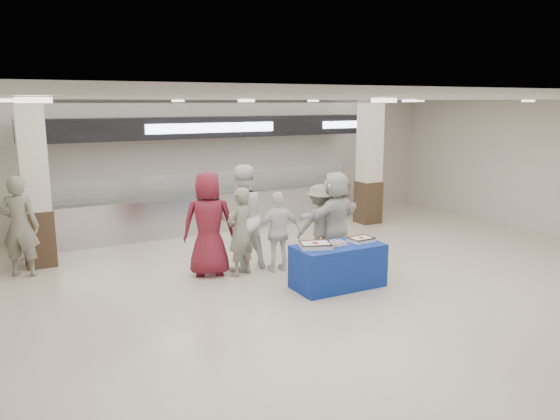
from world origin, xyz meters
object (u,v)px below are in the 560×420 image
sheet_cake_left (315,245)px  cupcake_tray (335,243)px  soldier_b (319,223)px  soldier_bg (20,226)px  display_table (338,266)px  chef_tall (241,218)px  civilian_maroon (209,224)px  soldier_a (240,232)px  sheet_cake_right (361,239)px  chef_short (279,232)px  civilian_white (335,217)px

sheet_cake_left → cupcake_tray: sheet_cake_left is taller
cupcake_tray → soldier_b: size_ratio=0.25×
sheet_cake_left → soldier_bg: soldier_bg is taller
display_table → chef_tall: chef_tall is taller
civilian_maroon → soldier_a: civilian_maroon is taller
display_table → sheet_cake_left: (-0.44, 0.04, 0.43)m
sheet_cake_right → soldier_a: size_ratio=0.26×
civilian_maroon → chef_short: civilian_maroon is taller
display_table → sheet_cake_right: sheet_cake_right is taller
cupcake_tray → soldier_b: soldier_b is taller
sheet_cake_left → sheet_cake_right: sheet_cake_left is taller
soldier_a → soldier_bg: size_ratio=0.88×
sheet_cake_left → civilian_white: 1.84m
civilian_maroon → soldier_a: 0.59m
soldier_a → chef_tall: chef_tall is taller
chef_tall → soldier_bg: chef_tall is taller
chef_short → civilian_white: (1.30, 0.04, 0.15)m
chef_short → soldier_bg: 4.72m
soldier_a → display_table: bearing=109.0°
soldier_bg → soldier_a: bearing=177.9°
soldier_a → chef_short: soldier_a is taller
sheet_cake_right → civilian_white: 1.39m
sheet_cake_left → civilian_white: size_ratio=0.33×
sheet_cake_right → cupcake_tray: bearing=178.7°
chef_short → soldier_b: 1.09m
soldier_a → civilian_white: 2.05m
sheet_cake_left → cupcake_tray: (0.38, -0.02, -0.02)m
chef_tall → display_table: bearing=113.2°
civilian_maroon → civilian_white: size_ratio=1.07×
chef_short → chef_tall: bearing=-30.0°
sheet_cake_right → soldier_bg: size_ratio=0.23×
display_table → cupcake_tray: (-0.06, 0.02, 0.41)m
civilian_maroon → display_table: bearing=156.1°
sheet_cake_left → civilian_white: civilian_white is taller
sheet_cake_left → cupcake_tray: bearing=-3.3°
sheet_cake_right → soldier_bg: soldier_bg is taller
cupcake_tray → civilian_white: size_ratio=0.22×
chef_short → civilian_white: bearing=-171.7°
display_table → chef_short: size_ratio=1.02×
display_table → civilian_white: (0.85, 1.34, 0.53)m
civilian_white → soldier_bg: 5.91m
civilian_white → soldier_bg: size_ratio=0.97×
soldier_a → chef_tall: 0.40m
sheet_cake_left → chef_tall: (-0.58, 1.69, 0.20)m
display_table → chef_tall: size_ratio=0.77×
sheet_cake_left → cupcake_tray: 0.39m
cupcake_tray → soldier_bg: size_ratio=0.21×
sheet_cake_left → sheet_cake_right: size_ratio=1.42×
civilian_maroon → soldier_bg: size_ratio=1.04×
sheet_cake_right → soldier_bg: (-5.21, 3.31, 0.14)m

